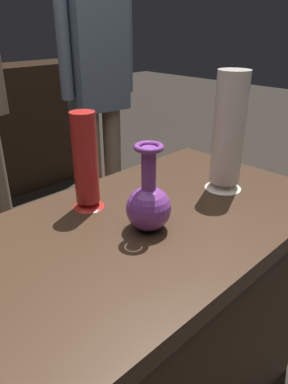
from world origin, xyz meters
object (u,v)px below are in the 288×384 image
(vase_centerpiece, at_px, (149,203))
(visitor_near_right, at_px, (99,81))
(vase_left_accent, at_px, (86,164))
(vase_tall_behind, at_px, (228,135))

(vase_centerpiece, relative_size, visitor_near_right, 0.14)
(vase_left_accent, relative_size, visitor_near_right, 0.17)
(vase_centerpiece, distance_m, vase_left_accent, 0.22)
(vase_centerpiece, bearing_deg, vase_tall_behind, 1.45)
(visitor_near_right, bearing_deg, vase_tall_behind, 78.04)
(vase_centerpiece, distance_m, vase_tall_behind, 0.37)
(vase_left_accent, bearing_deg, vase_centerpiece, -79.34)
(vase_tall_behind, distance_m, visitor_near_right, 1.18)
(vase_tall_behind, xyz_separation_m, vase_left_accent, (-0.40, 0.20, -0.05))
(vase_left_accent, height_order, visitor_near_right, visitor_near_right)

